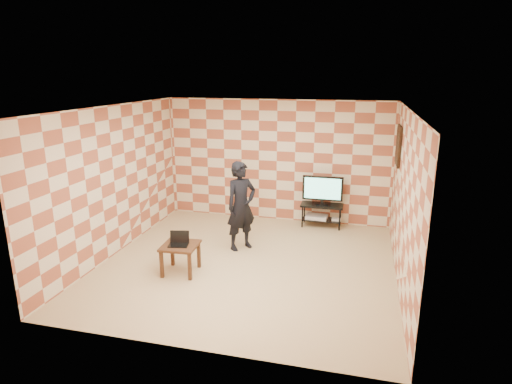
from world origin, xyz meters
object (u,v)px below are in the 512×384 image
at_px(tv, 323,189).
at_px(person, 241,206).
at_px(tv_stand, 322,210).
at_px(side_table, 180,250).

xyz_separation_m(tv, person, (-1.36, -1.57, -0.00)).
relative_size(tv_stand, tv, 1.05).
relative_size(tv, side_table, 1.42).
height_order(tv_stand, tv, tv).
bearing_deg(tv, person, -130.86).
relative_size(side_table, person, 0.36).
bearing_deg(tv, tv_stand, 89.77).
relative_size(tv, person, 0.51).
bearing_deg(person, tv, 1.01).
relative_size(tv_stand, side_table, 1.49).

